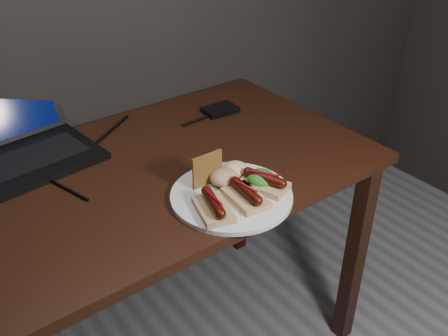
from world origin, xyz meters
name	(u,v)px	position (x,y,z in m)	size (l,w,h in m)	color
desk	(119,209)	(0.00, 1.38, 0.66)	(1.40, 0.70, 0.75)	black
laptop	(6,142)	(-0.18, 1.65, 0.80)	(0.44, 0.38, 0.25)	black
hard_drive	(220,110)	(0.46, 1.55, 0.76)	(0.11, 0.07, 0.02)	black
desk_cables	(73,164)	(-0.06, 1.52, 0.75)	(0.96, 0.36, 0.01)	black
plate	(231,196)	(0.19, 1.14, 0.76)	(0.30, 0.30, 0.01)	silver
bread_sausage_left	(213,206)	(0.11, 1.11, 0.78)	(0.10, 0.13, 0.04)	#CCB978
bread_sausage_center	(246,195)	(0.20, 1.10, 0.78)	(0.08, 0.12, 0.04)	#CCB978
bread_sausage_right	(264,182)	(0.27, 1.12, 0.78)	(0.10, 0.13, 0.04)	#CCB978
crispbread	(207,169)	(0.17, 1.21, 0.80)	(0.09, 0.01, 0.09)	#9A622A
salad_greens	(261,178)	(0.27, 1.13, 0.78)	(0.07, 0.07, 0.04)	#165911
salsa_mound	(224,177)	(0.20, 1.19, 0.78)	(0.07, 0.07, 0.04)	maroon
coleslaw_mound	(235,169)	(0.25, 1.20, 0.78)	(0.06, 0.06, 0.04)	beige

